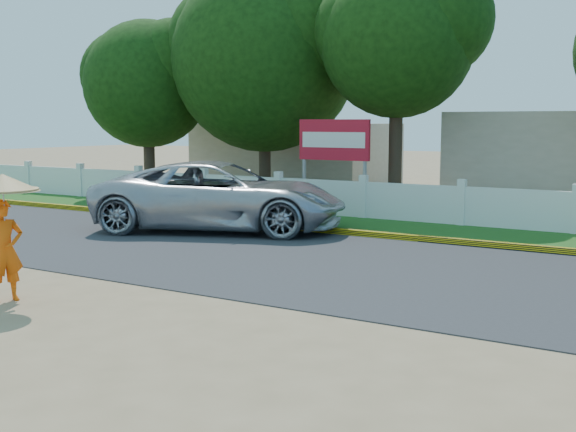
{
  "coord_description": "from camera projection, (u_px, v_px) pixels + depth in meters",
  "views": [
    {
      "loc": [
        6.26,
        -8.22,
        2.86
      ],
      "look_at": [
        0.0,
        2.0,
        1.3
      ],
      "focal_mm": 45.0,
      "sensor_mm": 36.0,
      "label": 1
    }
  ],
  "objects": [
    {
      "name": "fence",
      "position": [
        461.0,
        206.0,
        19.96
      ],
      "size": [
        40.0,
        0.1,
        1.1
      ],
      "primitive_type": "cube",
      "color": "silver",
      "rests_on": "ground"
    },
    {
      "name": "grass_verge",
      "position": [
        443.0,
        232.0,
        18.8
      ],
      "size": [
        60.0,
        3.5,
        0.03
      ],
      "primitive_type": "cube",
      "color": "#2D601E",
      "rests_on": "ground"
    },
    {
      "name": "monk_with_parasol",
      "position": [
        3.0,
        219.0,
        11.44
      ],
      "size": [
        1.13,
        1.13,
        2.05
      ],
      "color": "#E4560C",
      "rests_on": "ground"
    },
    {
      "name": "ground",
      "position": [
        217.0,
        319.0,
        10.56
      ],
      "size": [
        120.0,
        120.0,
        0.0
      ],
      "primitive_type": "plane",
      "color": "#9E8460",
      "rests_on": "ground"
    },
    {
      "name": "vehicle",
      "position": [
        221.0,
        196.0,
        19.09
      ],
      "size": [
        7.27,
        5.3,
        1.84
      ],
      "primitive_type": "imported",
      "rotation": [
        0.0,
        0.0,
        1.95
      ],
      "color": "#AFB1B8",
      "rests_on": "ground"
    },
    {
      "name": "building_far",
      "position": [
        296.0,
        156.0,
        31.62
      ],
      "size": [
        8.0,
        5.0,
        2.8
      ],
      "primitive_type": "cube",
      "color": "#B7AD99",
      "rests_on": "ground"
    },
    {
      "name": "curb",
      "position": [
        419.0,
        239.0,
        17.36
      ],
      "size": [
        40.0,
        0.18,
        0.16
      ],
      "primitive_type": "cube",
      "color": "yellow",
      "rests_on": "ground"
    },
    {
      "name": "road",
      "position": [
        353.0,
        266.0,
        14.36
      ],
      "size": [
        60.0,
        7.0,
        0.02
      ],
      "primitive_type": "cube",
      "color": "#38383A",
      "rests_on": "ground"
    },
    {
      "name": "billboard",
      "position": [
        334.0,
        145.0,
        23.06
      ],
      "size": [
        2.5,
        0.13,
        2.95
      ],
      "color": "gray",
      "rests_on": "ground"
    }
  ]
}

